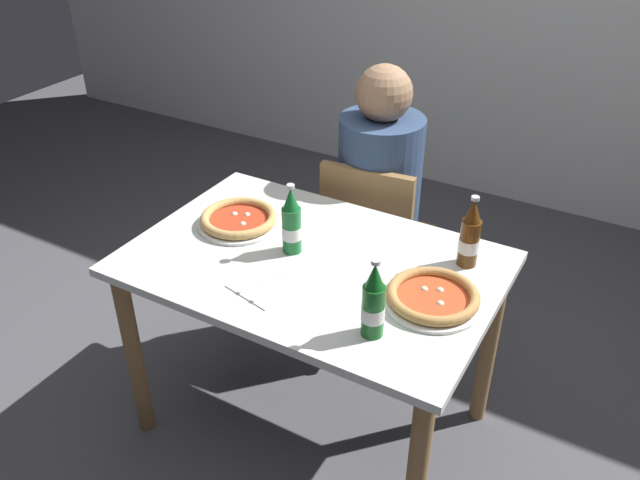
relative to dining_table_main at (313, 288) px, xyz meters
name	(u,v)px	position (x,y,z in m)	size (l,w,h in m)	color
ground_plane	(314,420)	(0.00, 0.00, -0.64)	(8.00, 8.00, 0.00)	#4C4C51
dining_table_main	(313,288)	(0.00, 0.00, 0.00)	(1.20, 0.80, 0.75)	silver
chair_behind_table	(373,238)	(-0.06, 0.61, -0.15)	(0.44, 0.44, 0.85)	olive
diner_seated	(378,212)	(-0.07, 0.66, -0.05)	(0.34, 0.34, 1.21)	#2D3342
pizza_margherita_near	(239,220)	(-0.34, 0.06, 0.14)	(0.29, 0.29, 0.04)	white
pizza_marinara_far	(433,297)	(0.42, -0.02, 0.14)	(0.30, 0.30, 0.04)	white
beer_bottle_left	(470,236)	(0.44, 0.23, 0.22)	(0.07, 0.07, 0.25)	#512D0F
beer_bottle_center	(373,304)	(0.33, -0.23, 0.22)	(0.07, 0.07, 0.25)	#14591E
beer_bottle_right	(292,224)	(-0.09, 0.02, 0.22)	(0.07, 0.07, 0.25)	#196B2D
napkin_with_cutlery	(266,285)	(-0.05, -0.19, 0.12)	(0.22, 0.22, 0.01)	white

